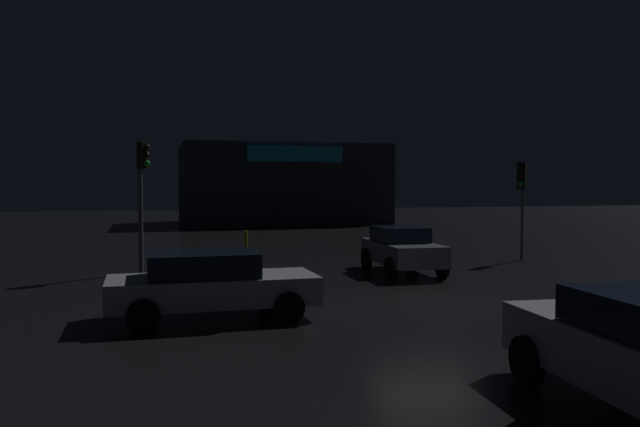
% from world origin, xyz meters
% --- Properties ---
extents(ground_plane, '(120.00, 120.00, 0.00)m').
position_xyz_m(ground_plane, '(0.00, 0.00, 0.00)').
color(ground_plane, black).
extents(store_building, '(14.90, 9.36, 5.87)m').
position_xyz_m(store_building, '(3.41, 33.38, 2.94)').
color(store_building, '#33383D').
rests_on(store_building, ground).
extents(traffic_signal_main, '(0.42, 0.42, 3.76)m').
position_xyz_m(traffic_signal_main, '(7.23, 7.08, 2.90)').
color(traffic_signal_main, '#595B60').
rests_on(traffic_signal_main, ground).
extents(traffic_signal_opposite, '(0.42, 0.42, 4.27)m').
position_xyz_m(traffic_signal_opposite, '(-6.72, 7.16, 2.99)').
color(traffic_signal_opposite, '#595B60').
rests_on(traffic_signal_opposite, ground).
extents(car_near, '(2.08, 4.07, 1.51)m').
position_xyz_m(car_near, '(1.51, 5.13, 0.79)').
color(car_near, slate).
rests_on(car_near, ground).
extents(car_crossing, '(4.46, 2.07, 1.45)m').
position_xyz_m(car_crossing, '(-5.30, -0.53, 0.77)').
color(car_crossing, '#B7B7BF').
rests_on(car_crossing, ground).
extents(bollard_kerb_a, '(0.13, 0.13, 1.28)m').
position_xyz_m(bollard_kerb_a, '(-3.21, 8.05, 0.64)').
color(bollard_kerb_a, gold).
rests_on(bollard_kerb_a, ground).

